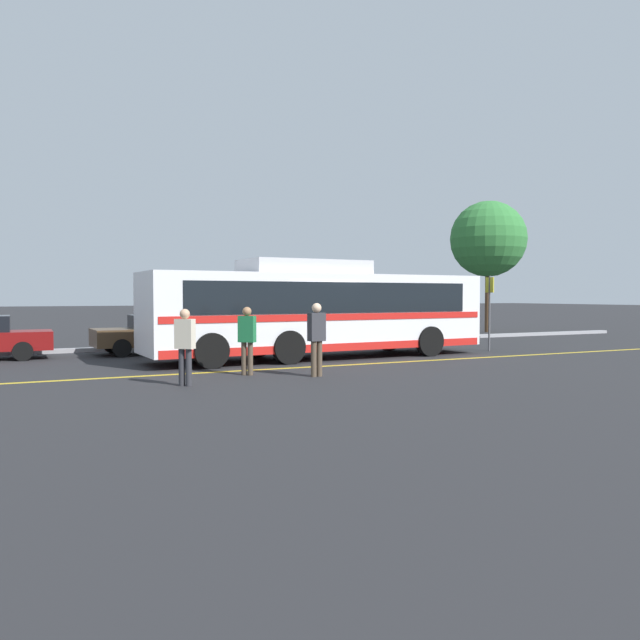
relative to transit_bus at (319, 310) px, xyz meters
The scene contains 10 objects.
ground_plane 1.60m from the transit_bus, 156.73° to the right, with size 220.00×220.00×0.00m, color #262628.
lane_strip_0 2.70m from the transit_bus, 89.47° to the right, with size 0.20×31.28×0.01m, color gold.
curb_strip 5.68m from the transit_bus, 89.79° to the left, with size 39.28×0.36×0.15m, color #99999E.
transit_bus is the anchor object (origin of this frame).
parked_car_1 6.03m from the transit_bus, 139.03° to the left, with size 4.18×2.04×1.35m.
pedestrian_0 6.96m from the transit_bus, 141.24° to the right, with size 0.46×0.44×1.73m.
pedestrian_1 4.67m from the transit_bus, 116.43° to the right, with size 0.45×0.27×1.84m.
pedestrian_2 4.77m from the transit_bus, 138.37° to the right, with size 0.46×0.44×1.74m.
bus_stop_sign 6.75m from the transit_bus, ahead, with size 0.07×0.40×2.74m.
tree_0 17.35m from the transit_bus, 31.35° to the left, with size 4.15×4.15×7.21m.
Camera 1 is at (-8.37, -18.03, 2.03)m, focal length 35.00 mm.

